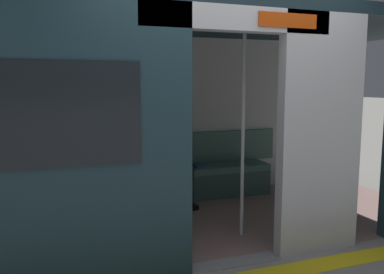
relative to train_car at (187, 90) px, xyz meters
name	(u,v)px	position (x,y,z in m)	size (l,w,h in m)	color
ground_plane	(234,263)	(-0.05, 1.08, -1.51)	(60.00, 60.00, 0.00)	gray
train_car	(187,90)	(0.00, 0.00, 0.00)	(6.40, 2.52, 2.33)	silver
bench_seat	(168,177)	(-0.05, -0.93, -1.18)	(2.97, 0.44, 0.44)	#4C7566
person_seated	(173,153)	(-0.11, -0.88, -0.85)	(0.55, 0.70, 1.17)	#CC5933
handbag	(135,165)	(0.39, -0.97, -0.99)	(0.26, 0.15, 0.17)	maroon
book	(198,165)	(-0.51, -0.97, -1.06)	(0.15, 0.22, 0.03)	#26598C
grab_pole_door	(179,137)	(0.32, 0.65, -0.42)	(0.04, 0.04, 2.19)	silver
grab_pole_far	(243,132)	(-0.42, 0.51, -0.42)	(0.04, 0.04, 2.19)	silver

